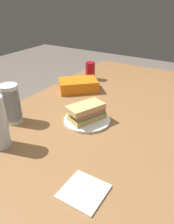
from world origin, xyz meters
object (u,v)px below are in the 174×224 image
Objects in this scene: paper_plate at (87,120)px; plastic_cup_stack at (11,104)px; soda_can_red at (90,71)px; sandwich at (87,112)px; chip_bag at (78,85)px; dining_table at (111,134)px.

paper_plate is 0.36m from plastic_cup_stack.
plastic_cup_stack is (0.69, -0.01, 0.03)m from soda_can_red.
sandwich is at bearing 120.96° from plastic_cup_stack.
soda_can_red reaches higher than chip_bag.
sandwich is 0.89× the size of chip_bag.
dining_table is at bearing 125.28° from sandwich.
plastic_cup_stack reaches higher than sandwich.
paper_plate is 0.05m from sandwich.
dining_table is 8.11× the size of chip_bag.
plastic_cup_stack reaches higher than paper_plate.
chip_bag is 0.48m from plastic_cup_stack.
paper_plate is at bearing 121.57° from plastic_cup_stack.
plastic_cup_stack reaches higher than dining_table.
chip_bag is (-0.30, -0.24, -0.02)m from sandwich.
soda_can_red is 0.53× the size of chip_bag.
plastic_cup_stack reaches higher than soda_can_red.
chip_bag is (-0.23, -0.34, 0.11)m from dining_table.
dining_table is at bearing 103.66° from chip_bag.
chip_bag reaches higher than dining_table.
sandwich reaches higher than chip_bag.
soda_can_red is 0.66× the size of plastic_cup_stack.
sandwich is 0.59m from soda_can_red.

